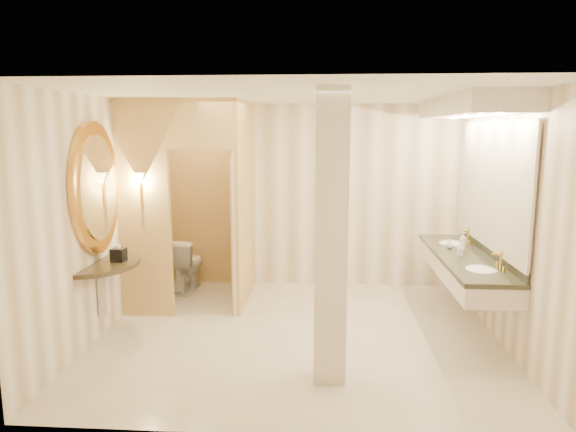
{
  "coord_description": "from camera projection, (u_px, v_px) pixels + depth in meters",
  "views": [
    {
      "loc": [
        0.26,
        -5.6,
        2.33
      ],
      "look_at": [
        -0.13,
        0.2,
        1.35
      ],
      "focal_mm": 32.0,
      "sensor_mm": 36.0,
      "label": 1
    }
  ],
  "objects": [
    {
      "name": "console_shelf",
      "position": [
        97.0,
        220.0,
        5.65
      ],
      "size": [
        1.11,
        1.11,
        2.01
      ],
      "color": "black",
      "rests_on": "floor"
    },
    {
      "name": "pillar",
      "position": [
        331.0,
        239.0,
        4.66
      ],
      "size": [
        0.29,
        0.29,
        2.7
      ],
      "primitive_type": "cube",
      "color": "silver",
      "rests_on": "floor"
    },
    {
      "name": "wall_front",
      "position": [
        285.0,
        266.0,
        3.72
      ],
      "size": [
        4.5,
        0.02,
        2.7
      ],
      "primitive_type": "cube",
      "color": "white",
      "rests_on": "floor"
    },
    {
      "name": "tissue_box",
      "position": [
        119.0,
        255.0,
        5.74
      ],
      "size": [
        0.15,
        0.15,
        0.14
      ],
      "primitive_type": "cube",
      "rotation": [
        0.0,
        0.0,
        -0.06
      ],
      "color": "black",
      "rests_on": "console_shelf"
    },
    {
      "name": "soap_bottle_a",
      "position": [
        460.0,
        250.0,
        5.96
      ],
      "size": [
        0.08,
        0.08,
        0.15
      ],
      "primitive_type": "imported",
      "rotation": [
        0.0,
        0.0,
        -0.26
      ],
      "color": "beige",
      "rests_on": "vanity"
    },
    {
      "name": "toilet_closet",
      "position": [
        217.0,
        203.0,
        6.72
      ],
      "size": [
        1.5,
        1.55,
        2.7
      ],
      "color": "#DDC273",
      "rests_on": "floor"
    },
    {
      "name": "vanity",
      "position": [
        471.0,
        191.0,
        5.91
      ],
      "size": [
        0.75,
        2.53,
        2.09
      ],
      "color": "silver",
      "rests_on": "floor"
    },
    {
      "name": "wall_sconce",
      "position": [
        141.0,
        180.0,
        6.18
      ],
      "size": [
        0.14,
        0.14,
        0.42
      ],
      "color": "#B8953B",
      "rests_on": "toilet_closet"
    },
    {
      "name": "wall_back",
      "position": [
        304.0,
        196.0,
        7.66
      ],
      "size": [
        4.5,
        0.02,
        2.7
      ],
      "primitive_type": "cube",
      "color": "white",
      "rests_on": "floor"
    },
    {
      "name": "wall_right",
      "position": [
        506.0,
        221.0,
        5.54
      ],
      "size": [
        0.02,
        4.0,
        2.7
      ],
      "primitive_type": "cube",
      "color": "white",
      "rests_on": "floor"
    },
    {
      "name": "wall_left",
      "position": [
        101.0,
        217.0,
        5.84
      ],
      "size": [
        0.02,
        4.0,
        2.7
      ],
      "primitive_type": "cube",
      "color": "white",
      "rests_on": "floor"
    },
    {
      "name": "soap_bottle_c",
      "position": [
        463.0,
        241.0,
        6.22
      ],
      "size": [
        0.11,
        0.11,
        0.23
      ],
      "primitive_type": "imported",
      "rotation": [
        0.0,
        0.0,
        0.25
      ],
      "color": "#C6B28C",
      "rests_on": "vanity"
    },
    {
      "name": "soap_bottle_b",
      "position": [
        450.0,
        244.0,
        6.35
      ],
      "size": [
        0.1,
        0.1,
        0.12
      ],
      "primitive_type": "imported",
      "rotation": [
        0.0,
        0.0,
        0.07
      ],
      "color": "silver",
      "rests_on": "vanity"
    },
    {
      "name": "floor",
      "position": [
        298.0,
        334.0,
        5.92
      ],
      "size": [
        4.5,
        4.5,
        0.0
      ],
      "primitive_type": "plane",
      "color": "beige",
      "rests_on": "ground"
    },
    {
      "name": "toilet",
      "position": [
        185.0,
        264.0,
        7.47
      ],
      "size": [
        0.52,
        0.82,
        0.79
      ],
      "primitive_type": "imported",
      "rotation": [
        0.0,
        0.0,
        3.03
      ],
      "color": "white",
      "rests_on": "floor"
    },
    {
      "name": "ceiling",
      "position": [
        299.0,
        94.0,
        5.47
      ],
      "size": [
        4.5,
        4.5,
        0.0
      ],
      "primitive_type": "plane",
      "rotation": [
        3.14,
        0.0,
        0.0
      ],
      "color": "white",
      "rests_on": "wall_back"
    }
  ]
}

